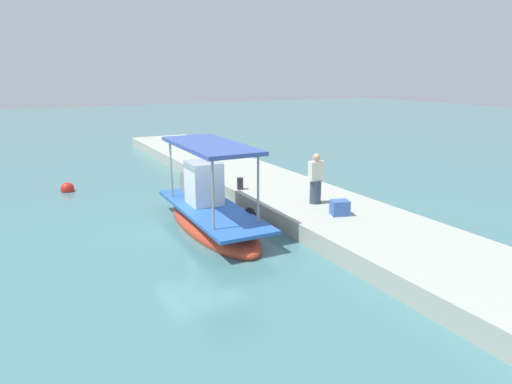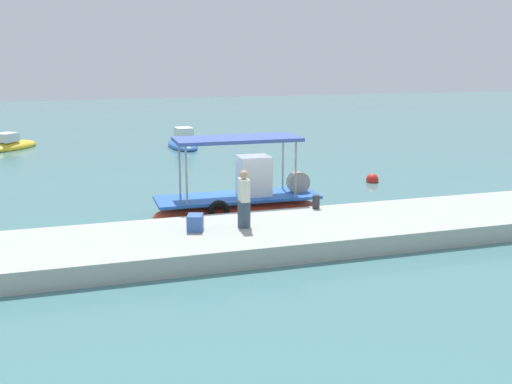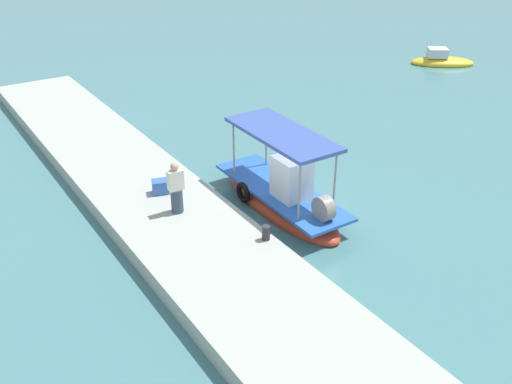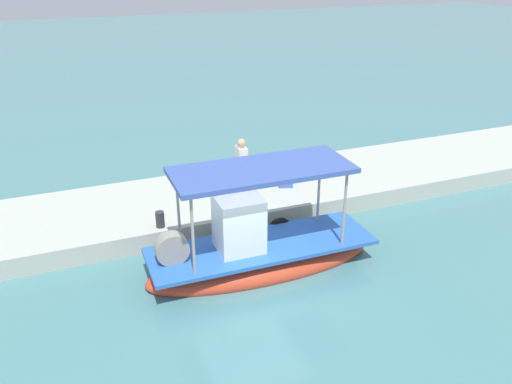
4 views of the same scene
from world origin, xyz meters
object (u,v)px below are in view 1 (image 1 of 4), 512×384
main_fishing_boat (210,213)px  cargo_crate (340,208)px  fisherman_near_bollard (316,181)px  marker_buoy (67,189)px  mooring_bollard (240,184)px

main_fishing_boat → cargo_crate: 4.11m
fisherman_near_bollard → marker_buoy: 10.75m
fisherman_near_bollard → cargo_crate: fisherman_near_bollard is taller
mooring_bollard → cargo_crate: 4.54m
main_fishing_boat → marker_buoy: 8.00m
main_fishing_boat → marker_buoy: size_ratio=10.84×
cargo_crate → marker_buoy: 11.77m
main_fishing_boat → cargo_crate: main_fishing_boat is taller
main_fishing_boat → cargo_crate: (-2.32, -3.38, 0.31)m
cargo_crate → marker_buoy: bearing=36.4°
fisherman_near_bollard → cargo_crate: bearing=176.1°
mooring_bollard → marker_buoy: bearing=47.9°
main_fishing_boat → fisherman_near_bollard: bearing=-104.0°
marker_buoy → fisherman_near_bollard: bearing=-138.6°
fisherman_near_bollard → mooring_bollard: size_ratio=3.80×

